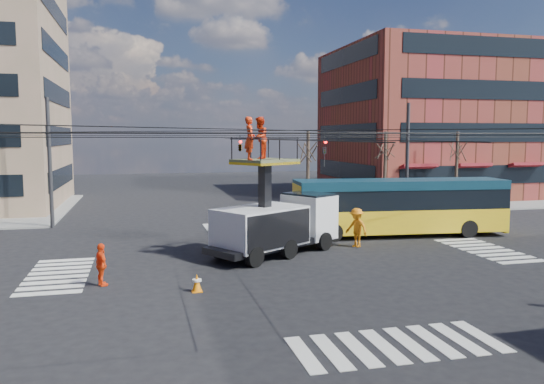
{
  "coord_description": "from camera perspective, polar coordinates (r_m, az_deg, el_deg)",
  "views": [
    {
      "loc": [
        -6.61,
        -22.62,
        5.63
      ],
      "look_at": [
        -0.75,
        1.01,
        3.07
      ],
      "focal_mm": 35.0,
      "sensor_mm": 36.0,
      "label": 1
    }
  ],
  "objects": [
    {
      "name": "ground",
      "position": [
        24.23,
        2.31,
        -7.45
      ],
      "size": [
        120.0,
        120.0,
        0.0
      ],
      "primitive_type": "plane",
      "color": "black",
      "rests_on": "ground"
    },
    {
      "name": "sidewalk_ne",
      "position": [
        51.93,
        18.29,
        -0.47
      ],
      "size": [
        18.0,
        18.0,
        0.12
      ],
      "primitive_type": "cube",
      "color": "slate",
      "rests_on": "ground"
    },
    {
      "name": "crosswalks",
      "position": [
        24.23,
        2.31,
        -7.43
      ],
      "size": [
        22.4,
        22.4,
        0.02
      ],
      "primitive_type": null,
      "color": "silver",
      "rests_on": "ground"
    },
    {
      "name": "building_ne",
      "position": [
        54.69,
        17.73,
        7.15
      ],
      "size": [
        20.06,
        16.06,
        14.0
      ],
      "color": "brown",
      "rests_on": "ground"
    },
    {
      "name": "overhead_network",
      "position": [
        23.97,
        1.92,
        2.78
      ],
      "size": [
        24.24,
        24.24,
        8.0
      ],
      "color": "#2D2D30",
      "rests_on": "ground"
    },
    {
      "name": "tree_a",
      "position": [
        37.96,
        3.9,
        4.47
      ],
      "size": [
        2.0,
        2.0,
        6.0
      ],
      "color": "#382B21",
      "rests_on": "ground"
    },
    {
      "name": "tree_b",
      "position": [
        40.2,
        12.09,
        4.43
      ],
      "size": [
        2.0,
        2.0,
        6.0
      ],
      "color": "#382B21",
      "rests_on": "ground"
    },
    {
      "name": "tree_c",
      "position": [
        43.17,
        19.29,
        4.33
      ],
      "size": [
        2.0,
        2.0,
        6.0
      ],
      "color": "#382B21",
      "rests_on": "ground"
    },
    {
      "name": "utility_truck",
      "position": [
        25.41,
        0.47,
        -1.96
      ],
      "size": [
        7.16,
        5.64,
        6.54
      ],
      "rotation": [
        0.0,
        0.0,
        0.56
      ],
      "color": "black",
      "rests_on": "ground"
    },
    {
      "name": "city_bus",
      "position": [
        30.93,
        13.57,
        -1.43
      ],
      "size": [
        12.17,
        3.74,
        3.2
      ],
      "rotation": [
        0.0,
        0.0,
        -0.1
      ],
      "color": "yellow",
      "rests_on": "ground"
    },
    {
      "name": "traffic_cone",
      "position": [
        19.75,
        -8.08,
        -9.64
      ],
      "size": [
        0.36,
        0.36,
        0.66
      ],
      "primitive_type": "cone",
      "color": "orange",
      "rests_on": "ground"
    },
    {
      "name": "worker_ground",
      "position": [
        21.16,
        -17.88,
        -7.45
      ],
      "size": [
        0.74,
        1.04,
        1.63
      ],
      "primitive_type": "imported",
      "rotation": [
        0.0,
        0.0,
        1.97
      ],
      "color": "#FF4310",
      "rests_on": "ground"
    },
    {
      "name": "flagger",
      "position": [
        27.43,
        9.08,
        -3.8
      ],
      "size": [
        1.27,
        1.49,
        2.0
      ],
      "primitive_type": "imported",
      "rotation": [
        0.0,
        0.0,
        -1.07
      ],
      "color": "orange",
      "rests_on": "ground"
    }
  ]
}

